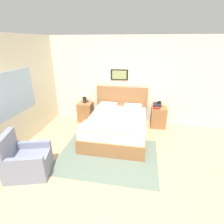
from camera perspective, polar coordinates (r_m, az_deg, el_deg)
ground_plane at (r=3.25m, az=-2.06°, el=-26.52°), size 16.00×16.00×0.00m
wall_back at (r=5.41m, az=5.15°, el=10.00°), size 7.16×0.09×2.60m
wall_left at (r=4.80m, az=-27.26°, el=6.03°), size 0.08×5.55×2.60m
area_rug_main at (r=4.12m, az=-1.41°, el=-14.06°), size 2.22×1.69×0.01m
bed at (r=4.76m, az=1.55°, el=-4.55°), size 1.57×2.02×1.14m
armchair at (r=3.88m, az=-26.39°, el=-14.16°), size 0.93×0.85×0.87m
nightstand_near_window at (r=5.71m, az=-8.65°, el=0.06°), size 0.44×0.44×0.62m
nightstand_by_door at (r=5.44m, az=14.95°, el=-1.63°), size 0.44×0.44×0.62m
table_lamp_near_window at (r=5.54m, az=-9.08°, el=6.02°), size 0.25×0.25×0.45m
table_lamp_by_door at (r=5.25m, az=15.38°, el=4.59°), size 0.25×0.25×0.45m
book_thick_bottom at (r=5.28m, az=14.25°, el=1.53°), size 0.20×0.23×0.04m
book_hardcover_middle at (r=5.26m, az=14.29°, el=1.91°), size 0.18×0.27×0.03m
book_novel_upper at (r=5.25m, az=14.32°, el=2.22°), size 0.18×0.23×0.03m
book_slim_near_top at (r=5.24m, az=14.35°, el=2.52°), size 0.21×0.26×0.03m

